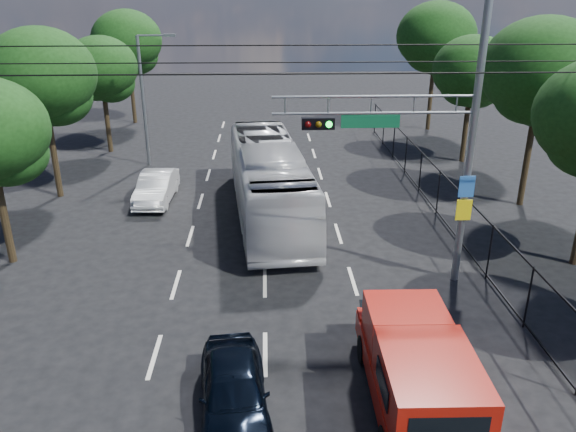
{
  "coord_description": "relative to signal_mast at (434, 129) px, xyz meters",
  "views": [
    {
      "loc": [
        0.11,
        -8.78,
        9.23
      ],
      "look_at": [
        0.75,
        7.08,
        2.8
      ],
      "focal_mm": 35.0,
      "sensor_mm": 36.0,
      "label": 1
    }
  ],
  "objects": [
    {
      "name": "red_pickup",
      "position": [
        -1.78,
        -6.21,
        -4.13
      ],
      "size": [
        2.18,
        5.64,
        2.08
      ],
      "color": "black",
      "rests_on": "ground"
    },
    {
      "name": "tree_right_e",
      "position": [
        6.33,
        22.03,
        0.69
      ],
      "size": [
        5.28,
        5.28,
        8.58
      ],
      "color": "black",
      "rests_on": "ground"
    },
    {
      "name": "streetlight_left",
      "position": [
        -11.62,
        14.01,
        -1.3
      ],
      "size": [
        2.09,
        0.22,
        7.08
      ],
      "color": "slate",
      "rests_on": "ground"
    },
    {
      "name": "tree_left_c",
      "position": [
        -15.07,
        9.03,
        0.15
      ],
      "size": [
        4.8,
        4.8,
        7.8
      ],
      "color": "black",
      "rests_on": "ground"
    },
    {
      "name": "lane_markings",
      "position": [
        -5.28,
        6.01,
        -5.24
      ],
      "size": [
        6.12,
        38.0,
        0.01
      ],
      "color": "beige",
      "rests_on": "ground"
    },
    {
      "name": "tree_left_e",
      "position": [
        -14.87,
        25.03,
        0.29
      ],
      "size": [
        4.92,
        4.92,
        7.99
      ],
      "color": "black",
      "rests_on": "ground"
    },
    {
      "name": "navy_hatchback",
      "position": [
        -6.0,
        -6.29,
        -4.58
      ],
      "size": [
        1.96,
        4.05,
        1.33
      ],
      "primitive_type": "imported",
      "rotation": [
        0.0,
        0.0,
        0.1
      ],
      "color": "black",
      "rests_on": "ground"
    },
    {
      "name": "fence_right",
      "position": [
        2.32,
        4.18,
        -4.21
      ],
      "size": [
        0.06,
        34.03,
        2.0
      ],
      "color": "black",
      "rests_on": "ground"
    },
    {
      "name": "white_bus",
      "position": [
        -5.07,
        6.11,
        -3.63
      ],
      "size": [
        3.81,
        11.76,
        3.22
      ],
      "primitive_type": "imported",
      "rotation": [
        0.0,
        0.0,
        0.1
      ],
      "color": "silver",
      "rests_on": "ground"
    },
    {
      "name": "white_van",
      "position": [
        -10.3,
        8.12,
        -4.56
      ],
      "size": [
        1.58,
        4.17,
        1.36
      ],
      "primitive_type": "imported",
      "rotation": [
        0.0,
        0.0,
        -0.04
      ],
      "color": "silver",
      "rests_on": "ground"
    },
    {
      "name": "utility_wires",
      "position": [
        -5.28,
        0.84,
        1.99
      ],
      "size": [
        22.0,
        5.04,
        0.74
      ],
      "color": "black",
      "rests_on": "ground"
    },
    {
      "name": "tree_left_d",
      "position": [
        -14.67,
        17.03,
        -0.52
      ],
      "size": [
        4.2,
        4.2,
        6.83
      ],
      "color": "black",
      "rests_on": "ground"
    },
    {
      "name": "tree_right_d",
      "position": [
        6.13,
        14.03,
        -0.39
      ],
      "size": [
        4.32,
        4.32,
        7.02
      ],
      "color": "black",
      "rests_on": "ground"
    },
    {
      "name": "signal_mast",
      "position": [
        0.0,
        0.0,
        0.0
      ],
      "size": [
        6.43,
        0.39,
        9.5
      ],
      "color": "slate",
      "rests_on": "ground"
    },
    {
      "name": "tree_right_c",
      "position": [
        6.53,
        7.03,
        0.49
      ],
      "size": [
        5.1,
        5.1,
        8.29
      ],
      "color": "black",
      "rests_on": "ground"
    }
  ]
}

